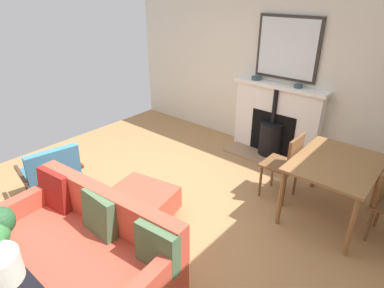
# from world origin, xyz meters

# --- Properties ---
(ground_plane) EXTENTS (5.21, 5.29, 0.01)m
(ground_plane) POSITION_xyz_m (0.00, 0.00, -0.00)
(ground_plane) COLOR #A87A4C
(wall_left) EXTENTS (0.12, 5.29, 2.78)m
(wall_left) POSITION_xyz_m (-2.60, 0.00, 1.39)
(wall_left) COLOR beige
(wall_left) RESTS_ON ground
(fireplace) EXTENTS (0.60, 1.45, 1.14)m
(fireplace) POSITION_xyz_m (-2.41, 0.34, 0.50)
(fireplace) COLOR #9E7A5B
(fireplace) RESTS_ON ground
(mirror_over_mantel) EXTENTS (0.04, 0.94, 0.90)m
(mirror_over_mantel) POSITION_xyz_m (-2.52, 0.34, 1.64)
(mirror_over_mantel) COLOR #2D2823
(mantel_bowl_near) EXTENTS (0.15, 0.15, 0.05)m
(mantel_bowl_near) POSITION_xyz_m (-2.42, -0.07, 1.16)
(mantel_bowl_near) COLOR #334C56
(mantel_bowl_near) RESTS_ON fireplace
(mantel_bowl_far) EXTENTS (0.12, 0.12, 0.05)m
(mantel_bowl_far) POSITION_xyz_m (-2.42, 0.62, 1.16)
(mantel_bowl_far) COLOR #334C56
(mantel_bowl_far) RESTS_ON fireplace
(sofa) EXTENTS (0.99, 1.82, 0.83)m
(sofa) POSITION_xyz_m (0.96, 0.27, 0.36)
(sofa) COLOR #B2B2B7
(sofa) RESTS_ON ground
(ottoman) EXTENTS (0.68, 0.79, 0.37)m
(ottoman) POSITION_xyz_m (0.03, -0.03, 0.23)
(ottoman) COLOR #B2B2B7
(ottoman) RESTS_ON ground
(armchair_accent) EXTENTS (0.77, 0.69, 0.78)m
(armchair_accent) POSITION_xyz_m (0.52, -1.11, 0.43)
(armchair_accent) COLOR #4C3321
(armchair_accent) RESTS_ON ground
(dining_table) EXTENTS (1.09, 0.84, 0.73)m
(dining_table) POSITION_xyz_m (-1.37, 1.60, 0.64)
(dining_table) COLOR olive
(dining_table) RESTS_ON ground
(dining_chair_near_fireplace) EXTENTS (0.40, 0.40, 0.88)m
(dining_chair_near_fireplace) POSITION_xyz_m (-1.37, 1.04, 0.52)
(dining_chair_near_fireplace) COLOR brown
(dining_chair_near_fireplace) RESTS_ON ground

